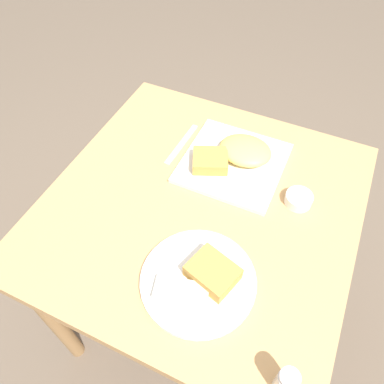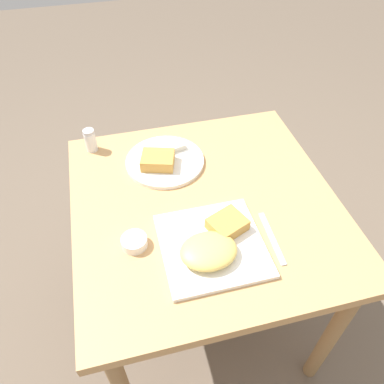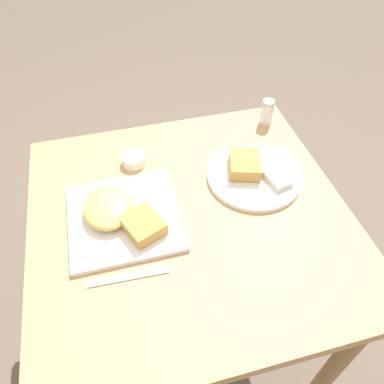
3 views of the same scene
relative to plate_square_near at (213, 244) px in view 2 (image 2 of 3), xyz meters
name	(u,v)px [view 2 (image 2 of 3)]	position (x,y,z in m)	size (l,w,h in m)	color
ground_plane	(201,309)	(0.03, 0.18, -0.73)	(8.00, 8.00, 0.00)	brown
dining_table	(205,221)	(0.03, 0.18, -0.12)	(0.82, 0.84, 0.71)	tan
plate_square_near	(213,244)	(0.00, 0.00, 0.00)	(0.28, 0.28, 0.06)	white
plate_oval_far	(163,160)	(-0.06, 0.39, -0.01)	(0.27, 0.27, 0.05)	white
sauce_ramekin	(134,242)	(-0.21, 0.07, -0.01)	(0.07, 0.07, 0.03)	white
salt_shaker	(91,141)	(-0.30, 0.53, 0.02)	(0.04, 0.04, 0.08)	white
butter_knife	(272,238)	(0.17, -0.01, -0.02)	(0.02, 0.19, 0.00)	silver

